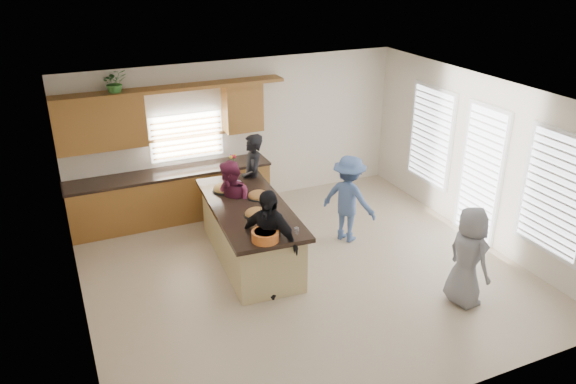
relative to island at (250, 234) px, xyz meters
name	(u,v)px	position (x,y,z in m)	size (l,w,h in m)	color
floor	(305,273)	(0.61, -0.77, -0.45)	(6.50, 6.50, 0.00)	#BDAD8D
room_shell	(306,159)	(0.61, -0.77, 1.45)	(6.52, 6.02, 2.81)	silver
back_cabinetry	(167,173)	(-0.85, 1.96, 0.46)	(4.08, 0.66, 2.46)	olive
right_wall_glazing	(483,165)	(3.83, -0.90, 0.89)	(0.06, 4.00, 2.25)	white
island	(250,234)	(0.00, 0.00, 0.00)	(1.33, 2.77, 0.95)	#D0BC81
platter_front	(257,214)	(-0.01, -0.37, 0.52)	(0.40, 0.40, 0.16)	black
platter_mid	(259,196)	(0.25, 0.23, 0.52)	(0.39, 0.39, 0.16)	black
platter_back	(224,189)	(-0.17, 0.73, 0.52)	(0.41, 0.41, 0.17)	black
salad_bowl	(265,235)	(-0.19, -1.15, 0.58)	(0.38, 0.38, 0.14)	#D16526
clear_cup	(297,230)	(0.30, -1.14, 0.54)	(0.07, 0.07, 0.09)	white
plate_stack	(235,184)	(0.07, 0.87, 0.52)	(0.22, 0.22, 0.05)	#BE96DA
flower_vase	(233,166)	(0.13, 1.13, 0.75)	(0.14, 0.14, 0.45)	silver
potted_plant	(115,82)	(-1.55, 2.05, 2.17)	(0.39, 0.34, 0.44)	#367A30
woman_left_back	(253,180)	(0.50, 1.16, 0.40)	(0.62, 0.41, 1.71)	black
woman_left_mid	(231,207)	(-0.17, 0.39, 0.33)	(0.76, 0.59, 1.56)	maroon
woman_left_front	(268,243)	(-0.09, -1.01, 0.37)	(0.96, 0.40, 1.64)	black
woman_right_back	(349,199)	(1.77, -0.07, 0.31)	(0.99, 0.57, 1.53)	#3F588B
woman_right_front	(468,257)	(2.35, -2.39, 0.29)	(0.73, 0.47, 1.49)	slate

